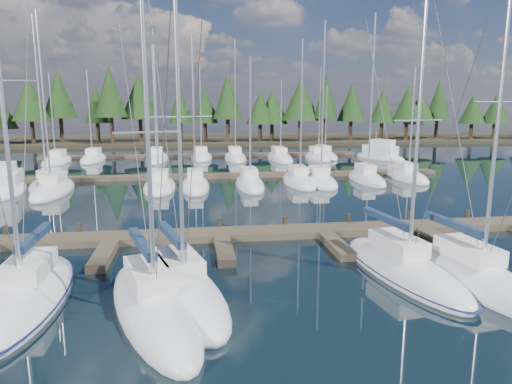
{
  "coord_description": "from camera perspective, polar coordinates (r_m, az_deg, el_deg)",
  "views": [
    {
      "loc": [
        -1.47,
        -7.42,
        7.59
      ],
      "look_at": [
        2.63,
        22.0,
        1.86
      ],
      "focal_mm": 32.0,
      "sensor_mm": 36.0,
      "label": 1
    }
  ],
  "objects": [
    {
      "name": "ground",
      "position": [
        38.21,
        -5.57,
        -0.59
      ],
      "size": [
        260.0,
        260.0,
        0.0
      ],
      "primitive_type": "plane",
      "color": "black",
      "rests_on": "ground"
    },
    {
      "name": "far_shore",
      "position": [
        97.7,
        -7.09,
        6.55
      ],
      "size": [
        220.0,
        30.0,
        0.6
      ],
      "primitive_type": "cube",
      "color": "#2C2518",
      "rests_on": "ground"
    },
    {
      "name": "main_dock",
      "position": [
        25.89,
        -4.37,
        -5.69
      ],
      "size": [
        44.0,
        6.13,
        0.9
      ],
      "color": "#483D2D",
      "rests_on": "ground"
    },
    {
      "name": "back_docks",
      "position": [
        57.5,
        -6.41,
        3.46
      ],
      "size": [
        50.0,
        21.8,
        0.4
      ],
      "color": "#483D2D",
      "rests_on": "ground"
    },
    {
      "name": "front_sailboat_1",
      "position": [
        20.11,
        -26.67,
        -11.57
      ],
      "size": [
        2.91,
        9.36,
        15.23
      ],
      "color": "silver",
      "rests_on": "ground"
    },
    {
      "name": "front_sailboat_2",
      "position": [
        17.73,
        -12.81,
        -13.72
      ],
      "size": [
        5.11,
        9.7,
        12.12
      ],
      "color": "silver",
      "rests_on": "ground"
    },
    {
      "name": "front_sailboat_3",
      "position": [
        18.79,
        -9.32,
        -12.12
      ],
      "size": [
        5.06,
        9.02,
        12.96
      ],
      "color": "silver",
      "rests_on": "ground"
    },
    {
      "name": "front_sailboat_4",
      "position": [
        21.93,
        17.78,
        -9.1
      ],
      "size": [
        3.99,
        9.65,
        12.58
      ],
      "color": "silver",
      "rests_on": "ground"
    },
    {
      "name": "front_sailboat_5",
      "position": [
        21.99,
        25.51,
        -9.58
      ],
      "size": [
        3.66,
        9.5,
        13.94
      ],
      "color": "silver",
      "rests_on": "ground"
    },
    {
      "name": "back_sailboat_rows",
      "position": [
        53.55,
        -5.73,
        3.0
      ],
      "size": [
        46.27,
        33.23,
        16.84
      ],
      "color": "silver",
      "rests_on": "ground"
    },
    {
      "name": "motor_yacht_left",
      "position": [
        45.44,
        -28.7,
        0.56
      ],
      "size": [
        4.41,
        9.01,
        4.31
      ],
      "color": "silver",
      "rests_on": "ground"
    },
    {
      "name": "motor_yacht_right",
      "position": [
        67.13,
        15.23,
        4.46
      ],
      "size": [
        6.13,
        9.41,
        4.47
      ],
      "color": "silver",
      "rests_on": "ground"
    },
    {
      "name": "tree_line",
      "position": [
        87.66,
        -6.53,
        10.71
      ],
      "size": [
        184.83,
        11.58,
        13.93
      ],
      "color": "black",
      "rests_on": "far_shore"
    }
  ]
}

